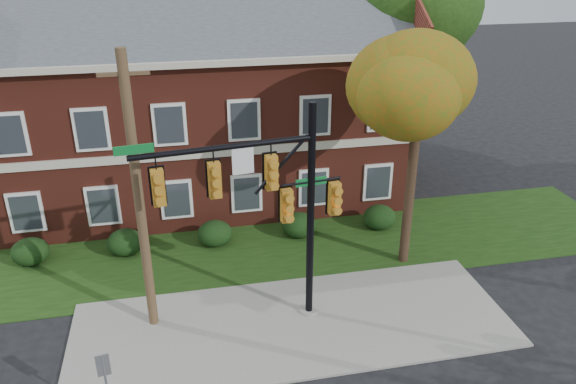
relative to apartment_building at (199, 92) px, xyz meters
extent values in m
plane|color=black|center=(2.00, -11.95, -4.99)|extent=(120.00, 120.00, 0.00)
cube|color=gray|center=(2.00, -10.95, -4.95)|extent=(14.00, 5.00, 0.08)
cube|color=#193811|center=(2.00, -5.95, -4.97)|extent=(30.00, 6.00, 0.04)
cube|color=maroon|center=(0.00, 0.05, -1.49)|extent=(18.00, 8.00, 7.00)
cube|color=beige|center=(0.00, 0.05, 2.13)|extent=(18.80, 8.80, 0.24)
cube|color=beige|center=(0.00, -3.98, -1.49)|extent=(18.00, 0.12, 0.35)
ellipsoid|color=black|center=(-7.00, -5.25, -4.46)|extent=(1.40, 1.26, 1.05)
ellipsoid|color=black|center=(-3.50, -5.25, -4.46)|extent=(1.40, 1.26, 1.05)
ellipsoid|color=black|center=(0.00, -5.25, -4.46)|extent=(1.40, 1.26, 1.05)
ellipsoid|color=black|center=(3.50, -5.25, -4.46)|extent=(1.40, 1.26, 1.05)
ellipsoid|color=black|center=(7.00, -5.25, -4.46)|extent=(1.40, 1.26, 1.05)
cylinder|color=black|center=(7.00, -7.95, -2.11)|extent=(0.36, 0.36, 5.76)
ellipsoid|color=#A54B0E|center=(7.00, -7.95, 1.49)|extent=(4.25, 4.25, 3.60)
ellipsoid|color=#A54B0E|center=(7.62, -8.33, 2.09)|extent=(3.50, 3.50, 3.00)
cylinder|color=black|center=(11.00, 1.05, -1.47)|extent=(0.36, 0.36, 7.04)
ellipsoid|color=#18330D|center=(11.00, 1.05, 2.93)|extent=(5.95, 5.95, 5.04)
ellipsoid|color=#18330D|center=(11.88, 0.52, 3.53)|extent=(4.90, 4.90, 4.20)
cylinder|color=black|center=(1.00, 8.05, -1.15)|extent=(0.36, 0.36, 7.68)
cylinder|color=gray|center=(2.64, -10.45, -4.90)|extent=(0.58, 0.58, 0.17)
cylinder|color=black|center=(2.64, -10.45, -1.37)|extent=(0.26, 0.26, 7.24)
cylinder|color=black|center=(0.08, -10.79, 1.22)|extent=(5.15, 0.84, 0.17)
cylinder|color=black|center=(2.64, -10.45, -0.18)|extent=(1.86, 0.32, 0.08)
cube|color=#B2731C|center=(-1.77, -11.03, 0.29)|extent=(0.49, 0.37, 1.20)
cube|color=#B2731C|center=(-0.23, -10.83, 0.29)|extent=(0.49, 0.37, 1.20)
cube|color=#B2731C|center=(1.41, -10.62, 0.29)|extent=(0.49, 0.37, 1.20)
cube|color=silver|center=(0.59, -10.72, 0.75)|extent=(0.62, 0.12, 0.78)
cube|color=#0D6729|center=(-2.28, -11.10, 1.44)|extent=(1.03, 0.18, 0.25)
cube|color=#B2731C|center=(1.87, -10.55, -0.85)|extent=(0.49, 0.37, 1.20)
cube|color=#B2731C|center=(3.41, -10.35, -0.85)|extent=(0.49, 0.37, 1.20)
cube|color=#0D6729|center=(2.64, -10.45, -0.18)|extent=(0.98, 0.17, 0.24)
cylinder|color=brown|center=(-2.40, -9.95, -0.57)|extent=(0.31, 0.31, 8.84)
cube|color=brown|center=(-2.40, -9.95, 3.16)|extent=(1.38, 0.15, 0.10)
cube|color=slate|center=(-3.39, -13.93, -3.03)|extent=(0.33, 0.09, 0.64)
camera|label=1|loc=(-1.14, -25.25, 6.53)|focal=35.00mm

